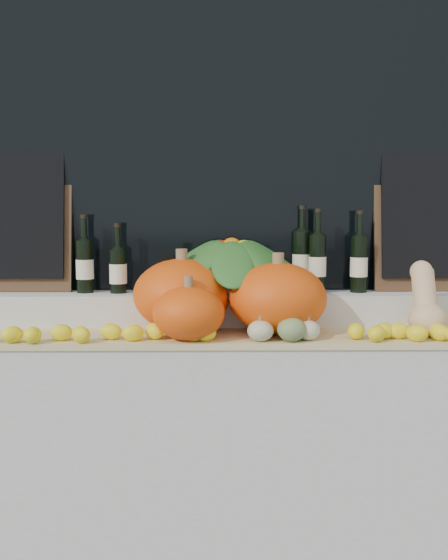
# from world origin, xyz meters

# --- Properties ---
(storefront_facade) EXTENTS (7.00, 0.94, 4.50)m
(storefront_facade) POSITION_xyz_m (0.00, 2.25, 2.25)
(storefront_facade) COLOR beige
(storefront_facade) RESTS_ON ground
(display_sill) EXTENTS (2.30, 0.55, 0.88)m
(display_sill) POSITION_xyz_m (0.00, 1.52, 0.44)
(display_sill) COLOR silver
(display_sill) RESTS_ON ground
(rear_tier) EXTENTS (2.30, 0.25, 0.16)m
(rear_tier) POSITION_xyz_m (0.00, 1.68, 0.96)
(rear_tier) COLOR silver
(rear_tier) RESTS_ON display_sill
(straw_bedding) EXTENTS (2.10, 0.32, 0.02)m
(straw_bedding) POSITION_xyz_m (0.00, 1.40, 0.89)
(straw_bedding) COLOR tan
(straw_bedding) RESTS_ON display_sill
(pumpkin_left) EXTENTS (0.46, 0.46, 0.30)m
(pumpkin_left) POSITION_xyz_m (-0.17, 1.51, 1.05)
(pumpkin_left) COLOR #FF580D
(pumpkin_left) RESTS_ON straw_bedding
(pumpkin_right) EXTENTS (0.48, 0.48, 0.28)m
(pumpkin_right) POSITION_xyz_m (0.22, 1.45, 1.05)
(pumpkin_right) COLOR #FF580D
(pumpkin_right) RESTS_ON straw_bedding
(pumpkin_center) EXTENTS (0.28, 0.28, 0.21)m
(pumpkin_center) POSITION_xyz_m (-0.14, 1.32, 1.01)
(pumpkin_center) COLOR #FF580D
(pumpkin_center) RESTS_ON straw_bedding
(butternut_squash) EXTENTS (0.15, 0.21, 0.29)m
(butternut_squash) POSITION_xyz_m (0.80, 1.40, 1.03)
(butternut_squash) COLOR #EEBE8C
(butternut_squash) RESTS_ON straw_bedding
(decorative_gourds) EXTENTS (0.55, 0.13, 0.16)m
(decorative_gourds) POSITION_xyz_m (0.05, 1.29, 0.96)
(decorative_gourds) COLOR #295A1B
(decorative_gourds) RESTS_ON straw_bedding
(lemon_heap) EXTENTS (2.20, 0.16, 0.06)m
(lemon_heap) POSITION_xyz_m (0.00, 1.29, 0.94)
(lemon_heap) COLOR yellow
(lemon_heap) RESTS_ON straw_bedding
(produce_bowl) EXTENTS (0.68, 0.68, 0.25)m
(produce_bowl) POSITION_xyz_m (0.04, 1.66, 1.16)
(produce_bowl) COLOR black
(produce_bowl) RESTS_ON rear_tier
(wine_bottle_far_left) EXTENTS (0.08, 0.08, 0.34)m
(wine_bottle_far_left) POSITION_xyz_m (-0.60, 1.68, 1.16)
(wine_bottle_far_left) COLOR black
(wine_bottle_far_left) RESTS_ON rear_tier
(wine_bottle_near_left) EXTENTS (0.08, 0.08, 0.30)m
(wine_bottle_near_left) POSITION_xyz_m (-0.46, 1.67, 1.14)
(wine_bottle_near_left) COLOR black
(wine_bottle_near_left) RESTS_ON rear_tier
(wine_bottle_tall) EXTENTS (0.08, 0.08, 0.38)m
(wine_bottle_tall) POSITION_xyz_m (0.35, 1.73, 1.18)
(wine_bottle_tall) COLOR black
(wine_bottle_tall) RESTS_ON rear_tier
(wine_bottle_near_right) EXTENTS (0.08, 0.08, 0.36)m
(wine_bottle_near_right) POSITION_xyz_m (0.41, 1.66, 1.17)
(wine_bottle_near_right) COLOR black
(wine_bottle_near_right) RESTS_ON rear_tier
(wine_bottle_far_right) EXTENTS (0.08, 0.08, 0.36)m
(wine_bottle_far_right) POSITION_xyz_m (0.59, 1.68, 1.17)
(wine_bottle_far_right) COLOR black
(wine_bottle_far_right) RESTS_ON rear_tier
(chalkboard_left) EXTENTS (0.50, 0.12, 0.62)m
(chalkboard_left) POSITION_xyz_m (-0.92, 1.74, 1.36)
(chalkboard_left) COLOR #4C331E
(chalkboard_left) RESTS_ON rear_tier
(chalkboard_right) EXTENTS (0.50, 0.12, 0.62)m
(chalkboard_right) POSITION_xyz_m (0.92, 1.74, 1.36)
(chalkboard_right) COLOR #4C331E
(chalkboard_right) RESTS_ON rear_tier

